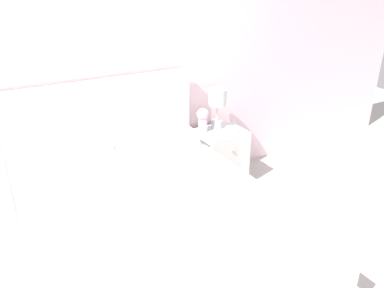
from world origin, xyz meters
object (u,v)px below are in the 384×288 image
teacup (236,131)px  bed (155,230)px  flower_vase (203,118)px  table_lamp (217,102)px  nightstand (220,157)px

teacup → bed: bearing=-151.3°
bed → flower_vase: (0.96, 0.87, 0.43)m
table_lamp → flower_vase: table_lamp is taller
bed → flower_vase: 1.37m
table_lamp → teacup: bearing=-67.7°
table_lamp → nightstand: bearing=-91.9°
table_lamp → teacup: 0.35m
table_lamp → flower_vase: bearing=-177.0°
nightstand → teacup: size_ratio=5.90×
nightstand → flower_vase: flower_vase is taller
nightstand → flower_vase: size_ratio=2.48×
table_lamp → flower_vase: 0.23m
bed → nightstand: bearing=35.0°
teacup → nightstand: bearing=125.7°
bed → teacup: bed is taller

